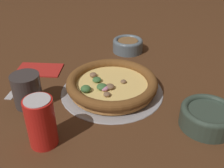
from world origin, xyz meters
TOP-DOWN VIEW (x-y plane):
  - ground_plane at (0.00, 0.00)m, footprint 3.00×3.00m
  - pizza_tray at (0.00, 0.00)m, footprint 0.31×0.31m
  - pizza at (0.00, 0.00)m, footprint 0.28×0.28m
  - bowl_near at (-0.27, 0.10)m, footprint 0.14×0.14m
  - bowl_far at (0.00, -0.30)m, footprint 0.12×0.12m
  - drinking_cup at (0.22, 0.11)m, footprint 0.08×0.08m
  - napkin at (0.28, -0.08)m, footprint 0.17×0.12m
  - fork at (0.30, 0.03)m, footprint 0.03×0.18m
  - beverage_can at (0.11, 0.25)m, footprint 0.07×0.07m

SIDE VIEW (x-z plane):
  - ground_plane at x=0.00m, z-range 0.00..0.00m
  - fork at x=0.30m, z-range 0.00..0.00m
  - pizza_tray at x=0.00m, z-range 0.00..0.01m
  - napkin at x=0.28m, z-range 0.00..0.01m
  - bowl_far at x=0.00m, z-range 0.00..0.05m
  - pizza at x=0.00m, z-range 0.01..0.05m
  - bowl_near at x=-0.27m, z-range 0.00..0.06m
  - drinking_cup at x=0.22m, z-range 0.00..0.10m
  - beverage_can at x=0.11m, z-range 0.00..0.12m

